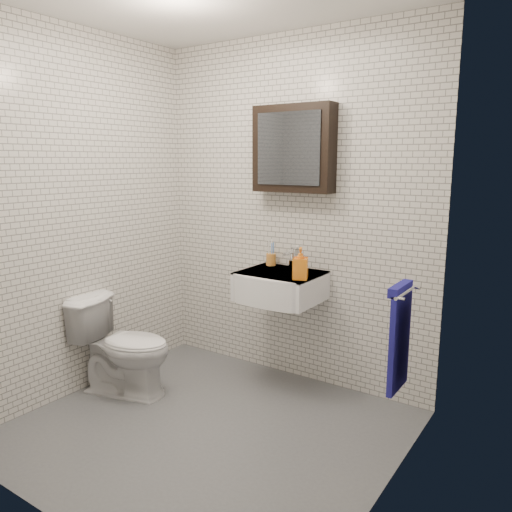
{
  "coord_description": "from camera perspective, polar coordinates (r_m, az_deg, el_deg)",
  "views": [
    {
      "loc": [
        1.82,
        -2.15,
        1.62
      ],
      "look_at": [
        0.06,
        0.45,
        1.02
      ],
      "focal_mm": 35.0,
      "sensor_mm": 36.0,
      "label": 1
    }
  ],
  "objects": [
    {
      "name": "soap_bottle",
      "position": [
        3.29,
        5.1,
        -0.85
      ],
      "size": [
        0.13,
        0.13,
        0.21
      ],
      "primitive_type": "imported",
      "rotation": [
        0.0,
        0.0,
        0.41
      ],
      "color": "orange",
      "rests_on": "washbasin"
    },
    {
      "name": "washbasin",
      "position": [
        3.49,
        2.49,
        -3.47
      ],
      "size": [
        0.55,
        0.5,
        0.2
      ],
      "color": "white",
      "rests_on": "room_shell"
    },
    {
      "name": "mirror_cabinet",
      "position": [
        3.55,
        4.29,
        12.11
      ],
      "size": [
        0.6,
        0.15,
        0.6
      ],
      "color": "black",
      "rests_on": "room_shell"
    },
    {
      "name": "toilet",
      "position": [
        3.66,
        -14.88,
        -9.89
      ],
      "size": [
        0.76,
        0.55,
        0.69
      ],
      "primitive_type": "imported",
      "rotation": [
        0.0,
        0.0,
        1.84
      ],
      "color": "white",
      "rests_on": "ground"
    },
    {
      "name": "room_shell",
      "position": [
        2.82,
        -6.18,
        7.66
      ],
      "size": [
        2.22,
        2.02,
        2.51
      ],
      "color": "silver",
      "rests_on": "ground"
    },
    {
      "name": "towel_rail",
      "position": [
        2.77,
        16.11,
        -8.47
      ],
      "size": [
        0.09,
        0.3,
        0.58
      ],
      "color": "silver",
      "rests_on": "room_shell"
    },
    {
      "name": "faucet",
      "position": [
        3.62,
        4.14,
        -0.35
      ],
      "size": [
        0.06,
        0.2,
        0.15
      ],
      "color": "silver",
      "rests_on": "washbasin"
    },
    {
      "name": "ground",
      "position": [
        3.25,
        -5.62,
        -19.02
      ],
      "size": [
        2.2,
        2.0,
        0.01
      ],
      "primitive_type": "cube",
      "color": "#53565B",
      "rests_on": "ground"
    },
    {
      "name": "toothbrush_cup",
      "position": [
        3.72,
        1.73,
        -0.32
      ],
      "size": [
        0.08,
        0.08,
        0.2
      ],
      "rotation": [
        0.0,
        0.0,
        -0.06
      ],
      "color": "#C88132",
      "rests_on": "washbasin"
    }
  ]
}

